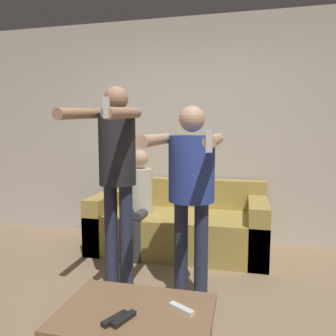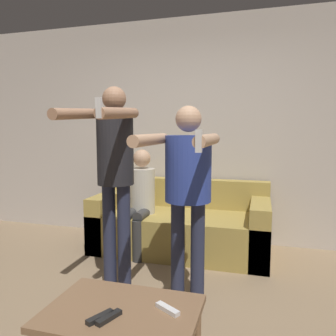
% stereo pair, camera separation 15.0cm
% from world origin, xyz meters
% --- Properties ---
extents(ground_plane, '(14.00, 14.00, 0.00)m').
position_xyz_m(ground_plane, '(0.00, 0.00, 0.00)').
color(ground_plane, '#937A5B').
extents(wall_back, '(6.40, 0.06, 2.70)m').
position_xyz_m(wall_back, '(0.00, 2.04, 1.35)').
color(wall_back, beige).
rests_on(wall_back, ground_plane).
extents(couch, '(1.92, 0.87, 0.77)m').
position_xyz_m(couch, '(-0.03, 1.57, 0.27)').
color(couch, '#AD9347').
rests_on(couch, ground_plane).
extents(person_standing_left, '(0.42, 0.76, 1.70)m').
position_xyz_m(person_standing_left, '(-0.33, 0.50, 1.07)').
color(person_standing_left, '#282D47').
rests_on(person_standing_left, ground_plane).
extents(person_standing_right, '(0.48, 0.83, 1.54)m').
position_xyz_m(person_standing_right, '(0.28, 0.50, 0.98)').
color(person_standing_right, '#282D47').
rests_on(person_standing_right, ground_plane).
extents(person_seated, '(0.28, 0.52, 1.14)m').
position_xyz_m(person_seated, '(-0.44, 1.37, 0.62)').
color(person_seated, '#383838').
rests_on(person_seated, ground_plane).
extents(coffee_table, '(0.80, 0.56, 0.41)m').
position_xyz_m(coffee_table, '(0.14, -0.44, 0.37)').
color(coffee_table, '#846042').
rests_on(coffee_table, ground_plane).
extents(remote_near, '(0.10, 0.15, 0.02)m').
position_xyz_m(remote_near, '(0.08, -0.56, 0.43)').
color(remote_near, black).
rests_on(remote_near, coffee_table).
extents(remote_mid, '(0.09, 0.15, 0.02)m').
position_xyz_m(remote_mid, '(0.12, -0.55, 0.43)').
color(remote_mid, black).
rests_on(remote_mid, coffee_table).
extents(remote_far, '(0.15, 0.11, 0.02)m').
position_xyz_m(remote_far, '(0.38, -0.40, 0.43)').
color(remote_far, white).
rests_on(remote_far, coffee_table).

